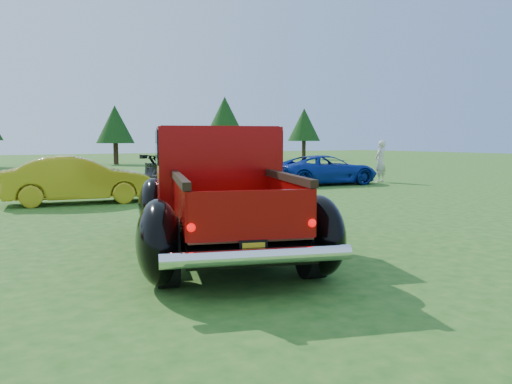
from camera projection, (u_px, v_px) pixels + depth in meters
name	position (u px, v px, depth m)	size (l,w,h in m)	color
ground	(267.00, 243.00, 8.92)	(120.00, 120.00, 0.00)	#225919
tree_mid_right	(115.00, 125.00, 37.12)	(2.82, 2.82, 4.40)	#332114
tree_east	(225.00, 118.00, 41.34)	(3.46, 3.46, 5.40)	#332114
tree_far_east	(304.00, 125.00, 46.94)	(3.07, 3.07, 4.80)	#332114
pickup_truck	(217.00, 190.00, 8.52)	(4.01, 5.90, 2.06)	black
show_car_yellow	(79.00, 180.00, 14.44)	(1.45, 4.15, 1.37)	#B29517
show_car_grey	(207.00, 171.00, 18.73)	(1.91, 4.69, 1.36)	black
show_car_blue	(326.00, 170.00, 20.58)	(2.00, 4.35, 1.21)	navy
spectator	(380.00, 161.00, 21.62)	(0.66, 0.43, 1.81)	beige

